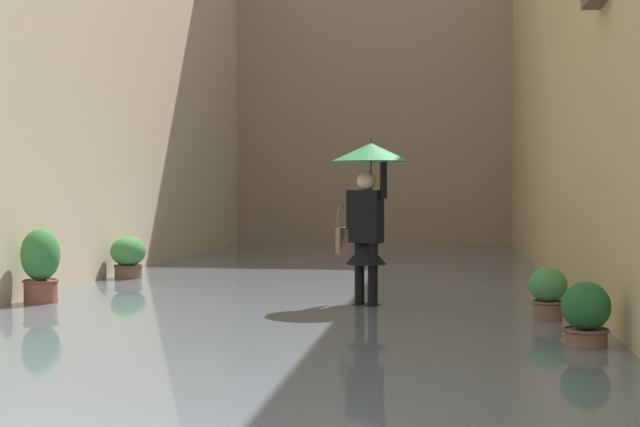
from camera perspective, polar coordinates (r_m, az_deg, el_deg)
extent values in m
plane|color=#605B56|center=(13.22, -0.08, -4.98)|extent=(60.00, 60.00, 0.00)
cube|color=slate|center=(13.21, -0.08, -4.77)|extent=(7.75, 25.00, 0.10)
cube|color=tan|center=(13.48, 19.13, 12.32)|extent=(1.80, 23.00, 8.08)
cube|color=gray|center=(23.91, 3.52, 12.68)|extent=(10.55, 1.80, 12.18)
cube|color=black|center=(11.03, 2.54, -6.05)|extent=(0.19, 0.26, 0.10)
cylinder|color=black|center=(10.98, 2.54, -3.84)|extent=(0.15, 0.15, 0.76)
cube|color=black|center=(10.95, 3.39, -6.11)|extent=(0.19, 0.26, 0.10)
cylinder|color=black|center=(10.90, 3.39, -3.88)|extent=(0.15, 0.15, 0.76)
cube|color=black|center=(10.89, 2.97, -0.19)|extent=(0.43, 0.34, 0.64)
cone|color=black|center=(10.92, 2.97, -2.51)|extent=(0.64, 0.64, 0.28)
sphere|color=#DBB293|center=(10.89, 2.97, 2.08)|extent=(0.23, 0.23, 0.23)
cylinder|color=black|center=(10.79, 4.08, 2.13)|extent=(0.11, 0.11, 0.44)
cylinder|color=black|center=(10.99, 1.89, 0.25)|extent=(0.11, 0.11, 0.48)
cylinder|color=black|center=(10.86, 3.26, 2.72)|extent=(0.02, 0.02, 0.46)
cone|color=#338C4C|center=(10.87, 3.26, 3.93)|extent=(0.95, 0.95, 0.22)
cylinder|color=black|center=(10.87, 3.26, 4.67)|extent=(0.01, 0.01, 0.08)
cube|color=#8C6B4C|center=(11.02, 1.47, -1.73)|extent=(0.15, 0.28, 0.32)
torus|color=#8C6B4C|center=(11.01, 1.47, -0.28)|extent=(0.12, 0.29, 0.30)
cylinder|color=brown|center=(10.09, 14.32, -6.31)|extent=(0.31, 0.31, 0.28)
torus|color=brown|center=(10.07, 14.32, -5.51)|extent=(0.35, 0.35, 0.04)
ellipsoid|color=#428947|center=(10.05, 14.33, -4.43)|extent=(0.42, 0.42, 0.38)
cylinder|color=brown|center=(14.51, -12.13, -3.85)|extent=(0.43, 0.43, 0.28)
torus|color=brown|center=(14.49, -12.14, -3.29)|extent=(0.46, 0.46, 0.04)
ellipsoid|color=#428947|center=(14.47, -12.14, -2.37)|extent=(0.56, 0.56, 0.47)
cylinder|color=brown|center=(8.53, 16.59, -7.94)|extent=(0.38, 0.38, 0.24)
torus|color=brown|center=(8.51, 16.59, -7.14)|extent=(0.42, 0.42, 0.04)
ellipsoid|color=#23602D|center=(8.48, 16.61, -5.68)|extent=(0.44, 0.44, 0.44)
cylinder|color=brown|center=(11.70, -17.39, -5.02)|extent=(0.41, 0.41, 0.37)
torus|color=brown|center=(11.68, -17.40, -4.13)|extent=(0.44, 0.44, 0.04)
ellipsoid|color=#387F3D|center=(11.66, -17.42, -2.53)|extent=(0.48, 0.48, 0.65)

